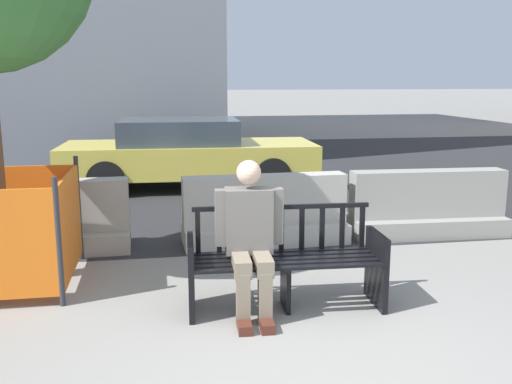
{
  "coord_description": "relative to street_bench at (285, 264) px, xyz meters",
  "views": [
    {
      "loc": [
        -1.02,
        -3.56,
        1.99
      ],
      "look_at": [
        0.05,
        2.55,
        0.75
      ],
      "focal_mm": 40.0,
      "sensor_mm": 36.0,
      "label": 1
    }
  ],
  "objects": [
    {
      "name": "jersey_barrier_right",
      "position": [
        2.34,
        2.04,
        -0.06
      ],
      "size": [
        2.03,
        0.76,
        0.84
      ],
      "color": "gray",
      "rests_on": "ground"
    },
    {
      "name": "street_bench",
      "position": [
        0.0,
        0.0,
        0.0
      ],
      "size": [
        1.71,
        0.61,
        0.88
      ],
      "color": "black",
      "rests_on": "ground"
    },
    {
      "name": "jersey_barrier_centre",
      "position": [
        0.21,
        2.03,
        -0.06
      ],
      "size": [
        2.02,
        0.75,
        0.84
      ],
      "color": "#ADA89E",
      "rests_on": "ground"
    },
    {
      "name": "seated_person",
      "position": [
        -0.32,
        -0.04,
        0.29
      ],
      "size": [
        0.59,
        0.74,
        1.31
      ],
      "color": "#66605B",
      "rests_on": "ground"
    },
    {
      "name": "ground_plane",
      "position": [
        -0.05,
        -1.08,
        -0.4
      ],
      "size": [
        200.0,
        200.0,
        0.0
      ],
      "primitive_type": "plane",
      "color": "gray"
    },
    {
      "name": "jersey_barrier_left",
      "position": [
        -2.42,
        2.07,
        -0.06
      ],
      "size": [
        2.02,
        0.74,
        0.84
      ],
      "color": "#9E998E",
      "rests_on": "ground"
    },
    {
      "name": "street_asphalt",
      "position": [
        -0.05,
        7.62,
        -0.39
      ],
      "size": [
        120.0,
        12.0,
        0.01
      ],
      "primitive_type": "cube",
      "color": "#28282B",
      "rests_on": "ground"
    },
    {
      "name": "car_taxi_near",
      "position": [
        -0.52,
        5.86,
        0.25
      ],
      "size": [
        4.64,
        2.0,
        1.26
      ],
      "color": "#DBC64C",
      "rests_on": "ground"
    }
  ]
}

